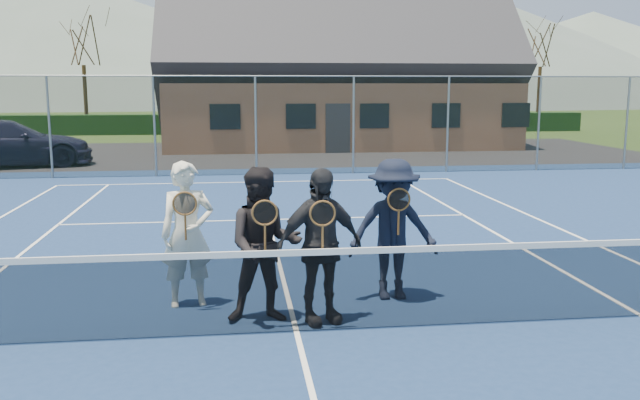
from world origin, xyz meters
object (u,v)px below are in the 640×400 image
object	(u,v)px
car_c	(6,143)
player_a	(187,234)
player_b	(264,245)
tennis_net	(296,287)
clubhouse	(336,57)
player_d	(393,229)
player_c	(320,246)

from	to	relation	value
car_c	player_a	world-z (taller)	player_a
car_c	player_b	distance (m)	18.13
tennis_net	clubhouse	xyz separation A→B (m)	(4.00, 24.00, 3.45)
car_c	clubhouse	distance (m)	14.62
car_c	player_b	bearing A→B (deg)	-168.64
clubhouse	player_b	xyz separation A→B (m)	(-4.33, -23.57, -3.07)
clubhouse	player_d	xyz separation A→B (m)	(-2.66, -22.91, -3.07)
player_b	player_d	world-z (taller)	same
tennis_net	clubhouse	size ratio (longest dim) A/B	0.75
clubhouse	player_c	size ratio (longest dim) A/B	8.67
car_c	tennis_net	world-z (taller)	car_c
clubhouse	player_c	bearing A→B (deg)	-98.89
player_a	player_c	bearing A→B (deg)	-27.97
player_b	player_c	bearing A→B (deg)	-10.42
tennis_net	clubhouse	world-z (taller)	clubhouse
tennis_net	player_b	distance (m)	0.66
tennis_net	player_d	distance (m)	1.77
car_c	player_a	xyz separation A→B (m)	(7.03, -15.59, 0.13)
car_c	player_a	bearing A→B (deg)	-170.35
car_c	tennis_net	size ratio (longest dim) A/B	0.47
player_a	player_d	xyz separation A→B (m)	(2.58, -0.04, -0.00)
player_a	player_c	size ratio (longest dim) A/B	1.00
car_c	player_b	world-z (taller)	player_b
tennis_net	player_b	xyz separation A→B (m)	(-0.33, 0.43, 0.38)
player_d	tennis_net	bearing A→B (deg)	-140.83
player_b	player_d	xyz separation A→B (m)	(1.67, 0.66, -0.00)
player_b	player_d	distance (m)	1.79
clubhouse	player_c	xyz separation A→B (m)	(-3.70, -23.69, -3.07)
car_c	player_a	size ratio (longest dim) A/B	3.05
tennis_net	player_b	bearing A→B (deg)	127.45
player_c	tennis_net	bearing A→B (deg)	-133.56
player_d	player_b	bearing A→B (deg)	-158.30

